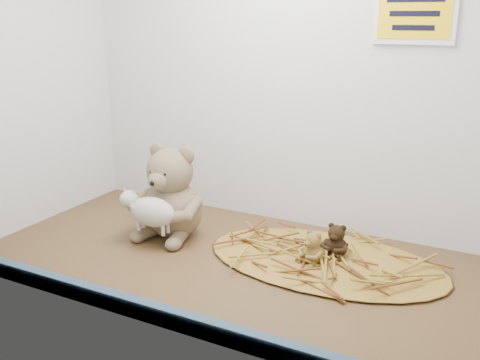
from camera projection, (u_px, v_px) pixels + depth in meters
The scene contains 8 objects.
alcove_shell at pixel (254, 61), 117.76cm from camera, with size 120.40×60.20×90.40cm.
front_rail at pixel (163, 315), 98.45cm from camera, with size 119.28×2.20×3.60cm, color #324A5F.
straw_bed at pixel (324, 260), 123.36cm from camera, with size 56.59×32.86×1.10cm, color brown.
main_teddy at pixel (172, 191), 135.86cm from camera, with size 19.31×20.38×23.94cm, color #886D53, non-canonical shape.
toy_lamb at pixel (152, 212), 129.44cm from camera, with size 15.71×9.58×10.15cm, color beige, non-canonical shape.
mini_teddy_tan at pixel (313, 246), 120.39cm from camera, with size 6.10×6.44×7.56cm, color brown, non-canonical shape.
mini_teddy_brown at pixel (336, 239), 123.71cm from camera, with size 6.41×6.77×7.95cm, color black, non-canonical shape.
wall_sign at pixel (415, 14), 119.05cm from camera, with size 16.00×1.20×11.00cm, color #E9B50B.
Camera 1 is at (52.24, -99.36, 54.81)cm, focal length 40.00 mm.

